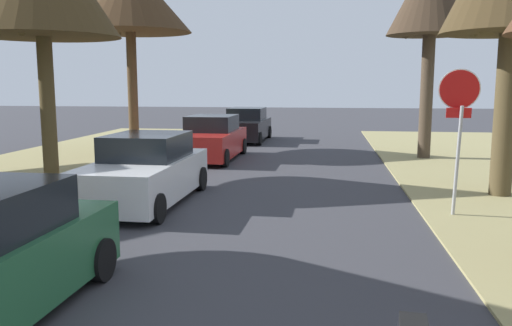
% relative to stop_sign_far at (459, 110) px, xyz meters
% --- Properties ---
extents(stop_sign_far, '(0.81, 0.42, 2.96)m').
position_rel_stop_sign_far_xyz_m(stop_sign_far, '(0.00, 0.00, 0.00)').
color(stop_sign_far, '#9EA0A5').
rests_on(stop_sign_far, grass_verge_right).
extents(parked_sedan_white, '(2.03, 4.44, 1.57)m').
position_rel_stop_sign_far_xyz_m(parked_sedan_white, '(-6.70, 0.42, -1.46)').
color(parked_sedan_white, white).
rests_on(parked_sedan_white, ground).
extents(parked_sedan_red, '(2.03, 4.44, 1.57)m').
position_rel_stop_sign_far_xyz_m(parked_sedan_red, '(-6.71, 7.52, -1.46)').
color(parked_sedan_red, red).
rests_on(parked_sedan_red, ground).
extents(parked_sedan_black, '(2.03, 4.44, 1.57)m').
position_rel_stop_sign_far_xyz_m(parked_sedan_black, '(-6.38, 13.73, -1.46)').
color(parked_sedan_black, black).
rests_on(parked_sedan_black, ground).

